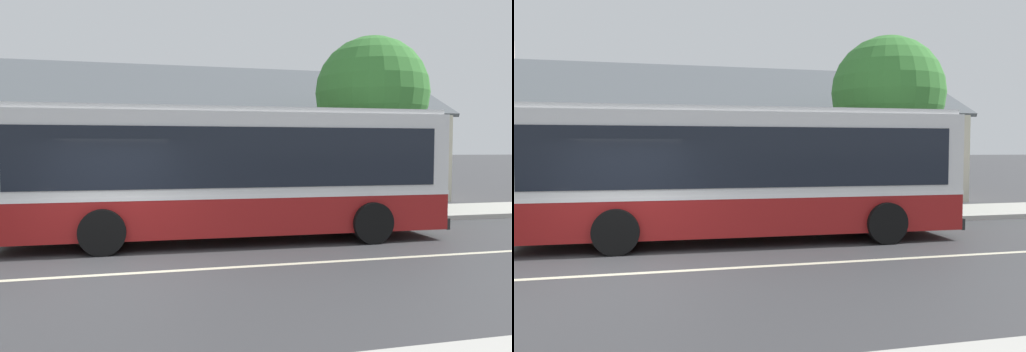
# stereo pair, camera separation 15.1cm
# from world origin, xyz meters

# --- Properties ---
(ground_plane) EXTENTS (300.00, 300.00, 0.00)m
(ground_plane) POSITION_xyz_m (0.00, 0.00, 0.00)
(ground_plane) COLOR #38383A
(sidewalk_far) EXTENTS (60.00, 3.00, 0.15)m
(sidewalk_far) POSITION_xyz_m (0.00, 6.00, 0.07)
(sidewalk_far) COLOR #ADAAA3
(sidewalk_far) RESTS_ON ground
(lane_divider_stripe) EXTENTS (60.00, 0.16, 0.01)m
(lane_divider_stripe) POSITION_xyz_m (0.00, 0.00, 0.00)
(lane_divider_stripe) COLOR beige
(lane_divider_stripe) RESTS_ON ground
(community_building) EXTENTS (25.84, 10.15, 7.18)m
(community_building) POSITION_xyz_m (1.14, 14.38, 1.99)
(community_building) COLOR beige
(community_building) RESTS_ON ground
(transit_bus) EXTENTS (10.79, 2.97, 3.24)m
(transit_bus) POSITION_xyz_m (2.80, 2.90, 1.74)
(transit_bus) COLOR maroon
(transit_bus) RESTS_ON ground
(street_tree_primary) EXTENTS (3.91, 3.91, 6.17)m
(street_tree_primary) POSITION_xyz_m (8.50, 6.80, 4.06)
(street_tree_primary) COLOR #4C3828
(street_tree_primary) RESTS_ON ground
(bus_stop_sign) EXTENTS (0.36, 0.07, 2.40)m
(bus_stop_sign) POSITION_xyz_m (9.66, 4.99, 1.64)
(bus_stop_sign) COLOR gray
(bus_stop_sign) RESTS_ON sidewalk_far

